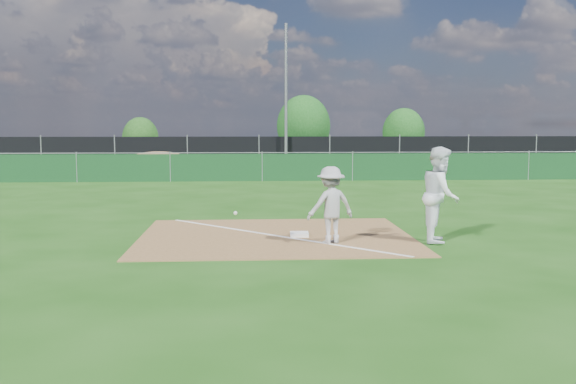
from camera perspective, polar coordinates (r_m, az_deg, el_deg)
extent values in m
plane|color=#18470F|center=(23.24, -2.04, -0.11)|extent=(90.00, 90.00, 0.00)
cube|color=brown|center=(14.33, -1.09, -3.95)|extent=(6.00, 5.00, 0.02)
cube|color=white|center=(14.32, -1.09, -3.89)|extent=(5.01, 5.01, 0.01)
cube|color=#103B1A|center=(28.17, -2.31, 2.19)|extent=(44.00, 0.05, 1.20)
ellipsoid|color=olive|center=(31.96, -11.46, 2.51)|extent=(3.38, 2.60, 1.17)
cube|color=black|center=(36.13, -2.59, 3.52)|extent=(46.00, 0.04, 1.80)
cube|color=black|center=(41.17, -2.70, 2.59)|extent=(46.00, 9.00, 0.01)
cylinder|color=slate|center=(35.89, -0.18, 8.46)|extent=(0.16, 0.16, 8.00)
cube|color=white|center=(14.27, 1.01, -3.78)|extent=(0.42, 0.42, 0.08)
imported|color=#B8B9BB|center=(13.37, 3.82, -1.16)|extent=(1.18, 0.92, 1.61)
sphere|color=white|center=(13.17, -4.69, -1.88)|extent=(0.08, 0.08, 0.08)
imported|color=white|center=(13.93, 13.40, -0.23)|extent=(1.02, 1.17, 2.03)
imported|color=#A5A7AC|center=(41.48, -9.85, 3.45)|extent=(4.18, 3.04, 1.32)
imported|color=black|center=(40.73, -4.83, 3.63)|extent=(4.98, 3.32, 1.55)
imported|color=black|center=(40.03, 2.96, 3.48)|extent=(5.13, 3.30, 1.38)
cylinder|color=#382316|center=(46.36, -12.95, 3.34)|extent=(0.24, 0.24, 0.84)
ellipsoid|color=#1C4914|center=(46.32, -12.98, 4.72)|extent=(2.51, 2.51, 2.89)
cylinder|color=#382316|center=(46.40, 1.39, 3.77)|extent=(0.24, 0.24, 1.28)
ellipsoid|color=#164D16|center=(46.36, 1.40, 5.89)|extent=(3.85, 3.85, 4.43)
cylinder|color=#382316|center=(48.51, 10.20, 3.63)|extent=(0.24, 0.24, 1.03)
ellipsoid|color=#174E16|center=(48.47, 10.23, 5.26)|extent=(3.10, 3.10, 3.57)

